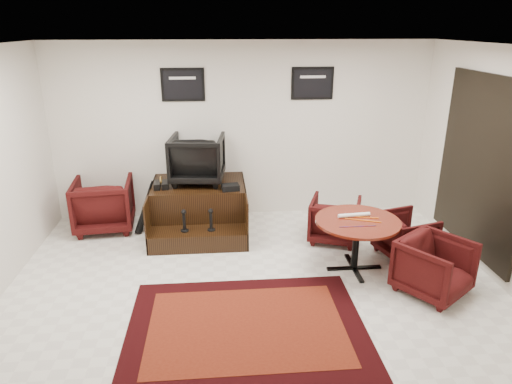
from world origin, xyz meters
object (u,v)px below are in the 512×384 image
(shine_chair, at_px, (197,156))
(table_chair_back, at_px, (335,218))
(table_chair_window, at_px, (406,233))
(armchair_side, at_px, (104,202))
(table_chair_corner, at_px, (435,265))
(meeting_table, at_px, (357,226))
(shine_podium, at_px, (199,209))

(shine_chair, height_order, table_chair_back, shine_chair)
(shine_chair, bearing_deg, table_chair_window, 162.15)
(armchair_side, distance_m, table_chair_back, 3.53)
(table_chair_back, height_order, table_chair_corner, table_chair_corner)
(meeting_table, bearing_deg, table_chair_back, 93.45)
(meeting_table, height_order, table_chair_window, meeting_table)
(table_chair_corner, bearing_deg, armchair_side, 116.53)
(armchair_side, xyz_separation_m, table_chair_back, (3.46, -0.70, -0.09))
(armchair_side, bearing_deg, table_chair_window, 158.21)
(shine_podium, xyz_separation_m, table_chair_back, (1.99, -0.55, 0.02))
(meeting_table, distance_m, table_chair_corner, 1.01)
(armchair_side, xyz_separation_m, table_chair_window, (4.31, -1.27, -0.11))
(shine_podium, bearing_deg, table_chair_window, -21.50)
(shine_chair, xyz_separation_m, table_chair_corner, (2.80, -2.20, -0.76))
(shine_chair, bearing_deg, shine_podium, 96.16)
(shine_chair, distance_m, meeting_table, 2.64)
(shine_podium, bearing_deg, shine_chair, 90.00)
(table_chair_window, bearing_deg, armchair_side, 57.66)
(table_chair_corner, bearing_deg, meeting_table, 104.53)
(shine_chair, height_order, armchair_side, shine_chair)
(shine_chair, bearing_deg, meeting_table, 148.50)
(meeting_table, distance_m, table_chair_back, 0.92)
(armchair_side, distance_m, table_chair_window, 4.49)
(table_chair_back, height_order, table_chair_window, table_chair_back)
(shine_podium, bearing_deg, armchair_side, 174.19)
(shine_podium, xyz_separation_m, armchair_side, (-1.47, 0.15, 0.10))
(meeting_table, bearing_deg, armchair_side, 155.76)
(shine_podium, distance_m, shine_chair, 0.81)
(armchair_side, height_order, table_chair_back, armchair_side)
(shine_podium, bearing_deg, table_chair_back, -15.56)
(table_chair_back, xyz_separation_m, table_chair_window, (0.85, -0.56, -0.02))
(shine_chair, relative_size, meeting_table, 0.76)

